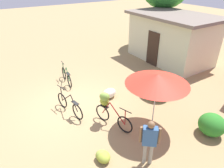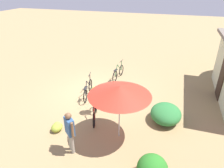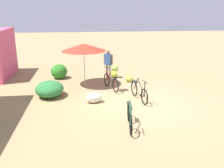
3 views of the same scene
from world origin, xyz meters
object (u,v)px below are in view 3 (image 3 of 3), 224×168
Objects in this scene: market_umbrella at (84,47)px; bicycle_leftmost at (130,117)px; banana_pile_on_ground at (130,79)px; bicycle_near_pile at (139,92)px; bicycle_center_loaded at (113,75)px; person_vendor at (108,61)px; produce_sack at (94,98)px.

market_umbrella is 1.30× the size of bicycle_leftmost.
bicycle_leftmost is at bearing 170.05° from banana_pile_on_ground.
bicycle_near_pile is 1.05× the size of bicycle_center_loaded.
bicycle_center_loaded is (1.37, 0.96, 0.38)m from bicycle_near_pile.
bicycle_leftmost is 6.03m from person_vendor.
person_vendor reaches higher than bicycle_center_loaded.
bicycle_center_loaded reaches higher than produce_sack.
bicycle_near_pile is 1.92m from produce_sack.
bicycle_center_loaded is (-0.97, -1.31, -1.18)m from market_umbrella.
produce_sack is at bearing 144.96° from banana_pile_on_ground.
produce_sack reaches higher than banana_pile_on_ground.
banana_pile_on_ground is at bearing -9.95° from bicycle_leftmost.
bicycle_leftmost is at bearing -178.11° from bicycle_center_loaded.
person_vendor is at bearing -47.29° from market_umbrella.
market_umbrella reaches higher than person_vendor.
market_umbrella is 3.00m from produce_sack.
person_vendor is (3.64, -0.93, 0.72)m from produce_sack.
banana_pile_on_ground is 0.34× the size of person_vendor.
bicycle_near_pile reaches higher than produce_sack.
market_umbrella is 2.02m from bicycle_center_loaded.
produce_sack is at bearing 165.63° from person_vendor.
market_umbrella is 1.24× the size of bicycle_near_pile.
bicycle_near_pile is at bearing -18.73° from bicycle_leftmost.
bicycle_near_pile reaches higher than banana_pile_on_ground.
bicycle_center_loaded is 3.11× the size of banana_pile_on_ground.
bicycle_leftmost is 0.96× the size of bicycle_near_pile.
bicycle_near_pile is 2.75m from banana_pile_on_ground.
person_vendor is at bearing -14.37° from produce_sack.
person_vendor is at bearing 1.40° from bicycle_leftmost.
bicycle_leftmost reaches higher than produce_sack.
bicycle_near_pile is at bearing -164.46° from person_vendor.
bicycle_center_loaded reaches higher than bicycle_leftmost.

